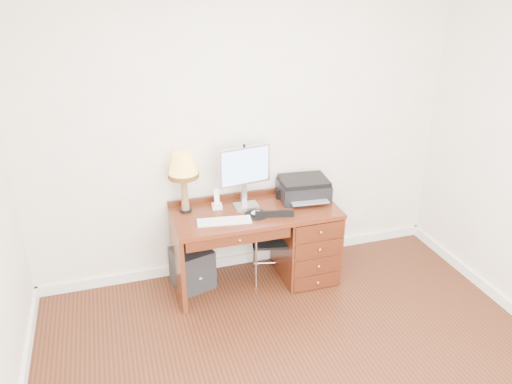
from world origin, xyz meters
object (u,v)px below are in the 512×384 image
object	(u,v)px
phone	(217,203)
chair	(274,236)
equipment_box	(192,267)
monitor	(245,169)
printer	(304,188)
leg_lamp	(183,169)
desk	(288,238)

from	to	relation	value
phone	chair	xyz separation A→B (m)	(0.49, -0.21, -0.31)
equipment_box	monitor	bearing A→B (deg)	-11.74
printer	chair	distance (m)	0.53
equipment_box	chair	bearing A→B (deg)	-27.42
chair	equipment_box	size ratio (longest dim) A/B	2.09
monitor	phone	distance (m)	0.40
phone	chair	world-z (taller)	phone
leg_lamp	chair	xyz separation A→B (m)	(0.77, -0.23, -0.67)
printer	leg_lamp	world-z (taller)	leg_lamp
phone	chair	size ratio (longest dim) A/B	0.23
desk	leg_lamp	bearing A→B (deg)	169.62
printer	leg_lamp	distance (m)	1.16
monitor	chair	distance (m)	0.68
printer	leg_lamp	bearing A→B (deg)	-177.48
desk	equipment_box	xyz separation A→B (m)	(-0.91, 0.10, -0.22)
desk	chair	size ratio (longest dim) A/B	1.85
chair	equipment_box	distance (m)	0.82
monitor	equipment_box	distance (m)	1.06
phone	chair	bearing A→B (deg)	-16.79
printer	equipment_box	bearing A→B (deg)	-173.69
monitor	equipment_box	world-z (taller)	monitor
phone	leg_lamp	bearing A→B (deg)	-178.02
desk	chair	world-z (taller)	chair
desk	monitor	world-z (taller)	monitor
monitor	chair	world-z (taller)	monitor
desk	monitor	distance (m)	0.80
desk	leg_lamp	size ratio (longest dim) A/B	2.69
printer	phone	world-z (taller)	printer
desk	equipment_box	distance (m)	0.94
monitor	chair	xyz separation A→B (m)	(0.22, -0.19, -0.62)
chair	printer	bearing A→B (deg)	40.69
chair	equipment_box	xyz separation A→B (m)	(-0.75, 0.16, -0.30)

